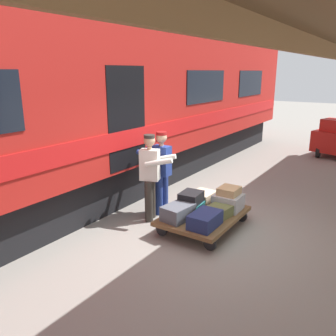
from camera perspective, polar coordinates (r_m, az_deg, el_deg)
name	(u,v)px	position (r m, az deg, el deg)	size (l,w,h in m)	color
ground_plane	(225,238)	(6.32, 9.35, -11.28)	(60.00, 60.00, 0.00)	gray
train_car	(74,109)	(7.90, -15.21, 9.47)	(3.02, 18.81, 4.00)	#B21E19
luggage_cart	(204,216)	(6.52, 5.92, -7.90)	(1.21, 1.71, 0.29)	brown
suitcase_olive_duffel	(217,212)	(6.35, 8.13, -7.25)	(0.38, 0.54, 0.19)	brown
suitcase_gray_aluminum	(228,202)	(6.73, 9.90, -5.53)	(0.50, 0.48, 0.29)	#9EA0A5
suitcase_slate_roller	(178,212)	(6.20, 1.67, -7.33)	(0.40, 0.56, 0.27)	#4C515B
suitcase_cream_canvas	(203,198)	(6.96, 5.80, -4.89)	(0.41, 0.48, 0.24)	beige
suitcase_teal_softside	(191,207)	(6.59, 3.85, -6.37)	(0.42, 0.55, 0.17)	#1E666B
suitcase_navy_fabric	(205,220)	(5.96, 6.14, -8.50)	(0.40, 0.61, 0.25)	navy
suitcase_black_hardshell	(191,198)	(6.50, 3.83, -4.90)	(0.36, 0.44, 0.21)	black
suitcase_tan_vintage	(229,191)	(6.67, 10.07, -3.75)	(0.36, 0.40, 0.14)	tan
porter_in_overalls	(161,170)	(6.97, -1.21, -0.29)	(0.67, 0.43, 1.70)	navy
porter_by_door	(151,175)	(6.65, -2.85, -1.10)	(0.74, 0.58, 1.70)	#332D28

